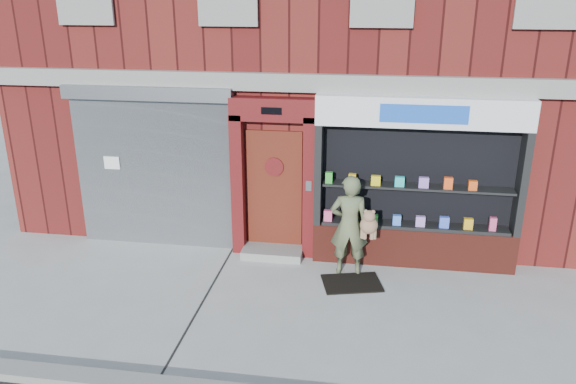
# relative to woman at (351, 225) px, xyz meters

# --- Properties ---
(ground) EXTENTS (80.00, 80.00, 0.00)m
(ground) POSITION_rel_woman_xyz_m (-0.67, -1.26, -0.89)
(ground) COLOR #9E9E99
(ground) RESTS_ON ground
(building) EXTENTS (12.00, 8.16, 8.00)m
(building) POSITION_rel_woman_xyz_m (-0.67, 4.73, 3.11)
(building) COLOR #4E1311
(building) RESTS_ON ground
(shutter_bay) EXTENTS (3.10, 0.30, 3.04)m
(shutter_bay) POSITION_rel_woman_xyz_m (-3.67, 0.66, 0.83)
(shutter_bay) COLOR gray
(shutter_bay) RESTS_ON ground
(red_door_bay) EXTENTS (1.52, 0.58, 2.90)m
(red_door_bay) POSITION_rel_woman_xyz_m (-1.42, 0.60, 0.57)
(red_door_bay) COLOR #510D0F
(red_door_bay) RESTS_ON ground
(pharmacy_bay) EXTENTS (3.50, 0.41, 3.00)m
(pharmacy_bay) POSITION_rel_woman_xyz_m (1.08, 0.55, 0.48)
(pharmacy_bay) COLOR maroon
(pharmacy_bay) RESTS_ON ground
(woman) EXTENTS (0.81, 0.52, 1.77)m
(woman) POSITION_rel_woman_xyz_m (0.00, 0.00, 0.00)
(woman) COLOR #57613F
(woman) RESTS_ON ground
(doormat) EXTENTS (1.09, 0.88, 0.02)m
(doormat) POSITION_rel_woman_xyz_m (0.07, -0.39, -0.88)
(doormat) COLOR black
(doormat) RESTS_ON ground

